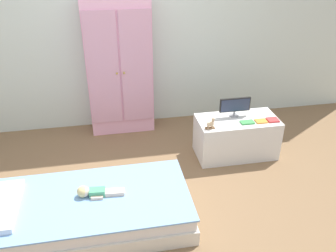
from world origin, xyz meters
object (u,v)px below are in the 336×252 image
wardrobe (119,68)px  book_red (273,120)px  bed (87,211)px  book_orange (261,121)px  rocking_horse_toy (211,123)px  doll (92,192)px  tv_monitor (235,106)px  tv_stand (236,137)px  book_green (247,122)px

wardrobe → book_red: (1.53, -0.92, -0.35)m
bed → wardrobe: (0.43, 1.61, 0.67)m
book_orange → rocking_horse_toy: bearing=-176.0°
bed → book_red: book_red is taller
rocking_horse_toy → book_red: 0.70m
doll → book_orange: bearing=20.5°
doll → tv_monitor: bearing=28.6°
tv_stand → book_orange: bearing=-24.2°
bed → book_red: size_ratio=14.94×
bed → tv_monitor: tv_monitor is taller
tv_monitor → tv_stand: bearing=-75.7°
wardrobe → book_orange: bearing=-33.2°
rocking_horse_toy → book_orange: rocking_horse_toy is taller
book_green → doll: bearing=-157.7°
doll → wardrobe: size_ratio=0.25×
tv_stand → book_red: book_red is taller
tv_stand → rocking_horse_toy: size_ratio=7.18×
bed → book_green: bearing=22.5°
bed → tv_monitor: 1.86m
wardrobe → rocking_horse_toy: size_ratio=13.20×
bed → book_green: 1.84m
tv_monitor → rocking_horse_toy: tv_monitor is taller
tv_monitor → rocking_horse_toy: 0.39m
wardrobe → tv_monitor: wardrobe is taller
bed → doll: (0.06, 0.03, 0.17)m
rocking_horse_toy → book_orange: 0.57m
tv_stand → rocking_horse_toy: bearing=-158.2°
wardrobe → tv_stand: wardrobe is taller
wardrobe → book_green: 1.58m
bed → rocking_horse_toy: size_ratio=14.52×
doll → book_red: (1.90, 0.66, 0.14)m
book_orange → tv_monitor: bearing=144.0°
book_red → tv_monitor: bearing=155.0°
tv_monitor → rocking_horse_toy: size_ratio=2.79×
bed → book_red: (1.96, 0.69, 0.32)m
bed → doll: 0.18m
bed → tv_stand: tv_stand is taller
book_green → tv_monitor: bearing=115.9°
tv_stand → tv_monitor: (-0.02, 0.07, 0.35)m
book_green → book_orange: size_ratio=1.19×
book_green → book_orange: (0.15, 0.00, -0.00)m
bed → book_green: book_green is taller
book_orange → doll: bearing=-159.5°
rocking_horse_toy → book_green: rocking_horse_toy is taller
doll → rocking_horse_toy: size_ratio=3.26×
bed → book_orange: 1.98m
wardrobe → book_green: size_ratio=11.24×
rocking_horse_toy → book_red: bearing=3.3°
doll → tv_stand: (1.55, 0.76, -0.08)m
bed → rocking_horse_toy: bearing=27.4°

